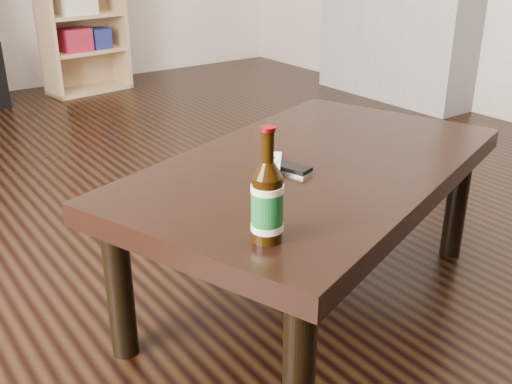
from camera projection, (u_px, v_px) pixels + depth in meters
floor at (194, 257)px, 2.22m from camera, size 5.00×6.00×0.01m
bookshelf at (79, 12)px, 4.32m from camera, size 0.63×0.35×1.11m
coffee_table at (314, 180)px, 1.81m from camera, size 1.44×1.12×0.48m
beer_bottle at (267, 202)px, 1.29m from camera, size 0.09×0.09×0.26m
phone at (293, 169)px, 1.70m from camera, size 0.09×0.12×0.02m
remote at (272, 165)px, 1.73m from camera, size 0.15×0.16×0.02m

